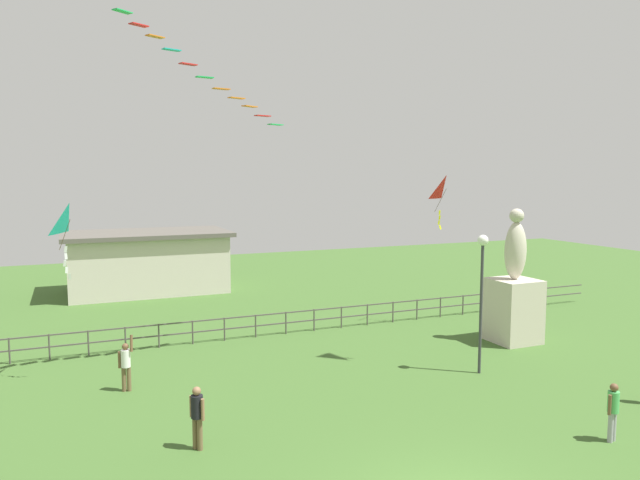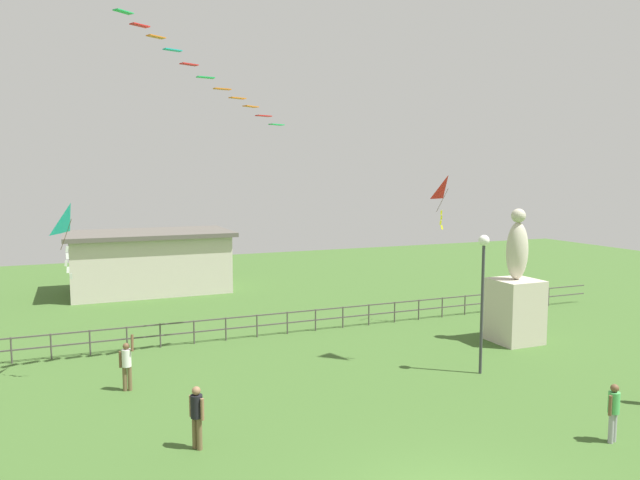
# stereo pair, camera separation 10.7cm
# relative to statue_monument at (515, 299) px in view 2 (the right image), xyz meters

# --- Properties ---
(statue_monument) EXTENTS (1.73, 1.73, 5.36)m
(statue_monument) POSITION_rel_statue_monument_xyz_m (0.00, 0.00, 0.00)
(statue_monument) COLOR beige
(statue_monument) RESTS_ON ground_plane
(lamppost) EXTENTS (0.36, 0.36, 4.70)m
(lamppost) POSITION_rel_statue_monument_xyz_m (-3.70, -2.64, 1.64)
(lamppost) COLOR #38383D
(lamppost) RESTS_ON ground_plane
(person_0) EXTENTS (0.44, 0.28, 1.50)m
(person_0) POSITION_rel_statue_monument_xyz_m (-3.95, -8.18, -0.89)
(person_0) COLOR #99999E
(person_0) RESTS_ON ground_plane
(person_1) EXTENTS (0.30, 0.41, 1.57)m
(person_1) POSITION_rel_statue_monument_xyz_m (-13.59, -4.56, -0.84)
(person_1) COLOR brown
(person_1) RESTS_ON ground_plane
(person_3) EXTENTS (0.46, 0.32, 1.78)m
(person_3) POSITION_rel_statue_monument_xyz_m (-14.83, 0.24, -0.85)
(person_3) COLOR brown
(person_3) RESTS_ON ground_plane
(kite_1) EXTENTS (0.78, 1.18, 2.42)m
(kite_1) POSITION_rel_statue_monument_xyz_m (-16.24, 1.69, 3.45)
(kite_1) COLOR #19B2B2
(kite_2) EXTENTS (0.97, 0.96, 2.36)m
(kite_2) POSITION_rel_statue_monument_xyz_m (-0.99, 3.38, 4.27)
(kite_2) COLOR red
(waterfront_railing) EXTENTS (36.03, 0.06, 0.95)m
(waterfront_railing) POSITION_rel_statue_monument_xyz_m (-9.85, 4.63, -1.13)
(waterfront_railing) COLOR #4C4742
(waterfront_railing) RESTS_ON ground_plane
(pavilion_building) EXTENTS (9.15, 5.54, 3.47)m
(pavilion_building) POSITION_rel_statue_monument_xyz_m (-12.23, 16.63, 0.01)
(pavilion_building) COLOR beige
(pavilion_building) RESTS_ON ground_plane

